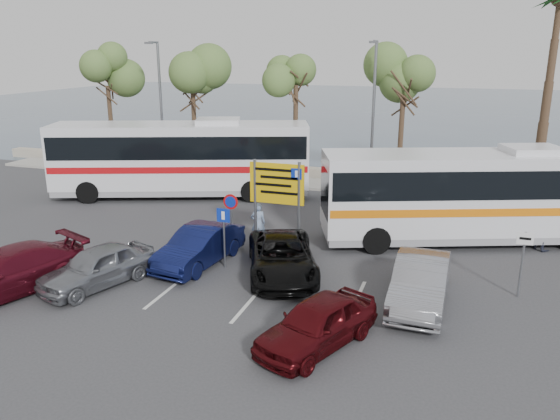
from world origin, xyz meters
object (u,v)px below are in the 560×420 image
(street_lamp_left, at_px, (160,102))
(pedestrian_far, at_px, (542,228))
(street_lamp_right, at_px, (373,109))
(car_silver_a, at_px, (97,267))
(direction_sign, at_px, (277,190))
(car_blue, at_px, (199,246))
(car_red, at_px, (317,323))
(suv_black, at_px, (282,257))
(coach_bus_right, at_px, (480,199))
(car_silver_b, at_px, (420,282))
(pedestrian_near, at_px, (258,223))
(coach_bus_left, at_px, (182,161))
(car_maroon, at_px, (6,273))

(street_lamp_left, xyz_separation_m, pedestrian_far, (20.98, -7.02, -3.73))
(street_lamp_right, xyz_separation_m, car_silver_a, (-6.60, -15.54, -3.91))
(direction_sign, bearing_deg, street_lamp_left, 136.83)
(car_blue, bearing_deg, car_red, -30.17)
(car_red, xyz_separation_m, suv_black, (-2.40, 4.30, 0.01))
(coach_bus_right, relative_size, car_silver_a, 3.19)
(car_silver_a, bearing_deg, car_silver_b, 30.37)
(car_blue, xyz_separation_m, pedestrian_near, (1.21, 2.95, 0.13))
(car_silver_b, height_order, pedestrian_far, pedestrian_far)
(coach_bus_left, height_order, car_silver_b, coach_bus_left)
(street_lamp_right, height_order, car_silver_a, street_lamp_right)
(coach_bus_right, bearing_deg, pedestrian_near, -160.88)
(car_silver_a, height_order, car_red, car_silver_a)
(car_silver_a, xyz_separation_m, car_red, (8.00, -1.47, -0.02))
(coach_bus_right, xyz_separation_m, car_silver_a, (-12.18, -8.71, -1.16))
(car_silver_a, relative_size, suv_black, 0.82)
(car_blue, bearing_deg, car_silver_b, 1.32)
(street_lamp_right, height_order, coach_bus_right, street_lamp_right)
(direction_sign, height_order, coach_bus_left, coach_bus_left)
(car_maroon, bearing_deg, car_blue, 63.51)
(coach_bus_left, bearing_deg, car_silver_a, -75.80)
(coach_bus_right, bearing_deg, coach_bus_left, 169.67)
(street_lamp_right, bearing_deg, car_blue, -108.23)
(direction_sign, bearing_deg, suv_black, -67.46)
(suv_black, xyz_separation_m, pedestrian_far, (8.98, 5.70, 0.19))
(car_red, distance_m, car_silver_b, 4.21)
(car_silver_a, distance_m, car_red, 8.14)
(car_silver_a, height_order, car_blue, car_blue)
(coach_bus_right, height_order, pedestrian_near, coach_bus_right)
(car_red, xyz_separation_m, pedestrian_far, (6.58, 10.00, 0.20))
(pedestrian_far, bearing_deg, car_blue, 72.51)
(street_lamp_right, relative_size, car_blue, 1.86)
(car_red, bearing_deg, car_maroon, -155.69)
(car_silver_b, distance_m, pedestrian_near, 7.76)
(street_lamp_right, distance_m, direction_sign, 10.73)
(car_silver_b, relative_size, pedestrian_near, 2.70)
(coach_bus_right, height_order, suv_black, coach_bus_right)
(suv_black, height_order, pedestrian_near, pedestrian_near)
(street_lamp_left, distance_m, suv_black, 17.92)
(suv_black, relative_size, pedestrian_near, 2.93)
(car_silver_a, bearing_deg, pedestrian_near, 77.44)
(street_lamp_left, height_order, car_red, street_lamp_left)
(street_lamp_left, xyz_separation_m, coach_bus_right, (18.58, -6.83, -2.75))
(car_red, height_order, suv_black, suv_black)
(car_maroon, relative_size, car_silver_b, 1.13)
(coach_bus_left, distance_m, coach_bus_right, 15.33)
(coach_bus_left, xyz_separation_m, suv_black, (8.50, -8.64, -1.27))
(street_lamp_left, bearing_deg, street_lamp_right, 0.00)
(coach_bus_right, bearing_deg, car_red, -112.32)
(street_lamp_left, bearing_deg, car_blue, -55.40)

